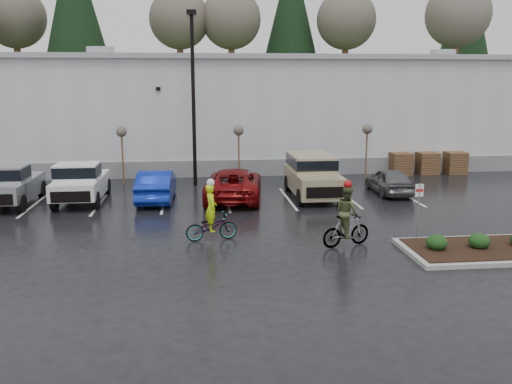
{
  "coord_description": "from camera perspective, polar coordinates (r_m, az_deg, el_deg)",
  "views": [
    {
      "loc": [
        -3.96,
        -17.56,
        5.79
      ],
      "look_at": [
        -1.57,
        3.63,
        1.3
      ],
      "focal_mm": 38.0,
      "sensor_mm": 36.0,
      "label": 1
    }
  ],
  "objects": [
    {
      "name": "warehouse",
      "position": [
        39.81,
        -0.73,
        8.81
      ],
      "size": [
        60.5,
        15.5,
        7.2
      ],
      "color": "silver",
      "rests_on": "ground"
    },
    {
      "name": "sapling_mid",
      "position": [
        30.81,
        -1.84,
        6.18
      ],
      "size": [
        0.6,
        0.6,
        3.2
      ],
      "color": "#4B301E",
      "rests_on": "ground"
    },
    {
      "name": "pickup_silver",
      "position": [
        27.74,
        -24.32,
        0.84
      ],
      "size": [
        2.1,
        5.2,
        1.96
      ],
      "primitive_type": null,
      "color": "#A3A5AB",
      "rests_on": "ground"
    },
    {
      "name": "suv_tan",
      "position": [
        26.91,
        6.03,
        1.64
      ],
      "size": [
        2.2,
        5.1,
        2.06
      ],
      "primitive_type": null,
      "color": "#9B9069",
      "rests_on": "ground"
    },
    {
      "name": "car_blue",
      "position": [
        26.42,
        -10.42,
        0.7
      ],
      "size": [
        1.74,
        4.62,
        1.51
      ],
      "primitive_type": "imported",
      "rotation": [
        0.0,
        0.0,
        3.11
      ],
      "color": "#0D2296",
      "rests_on": "ground"
    },
    {
      "name": "cyclist_hivis",
      "position": [
        19.73,
        -4.72,
        -3.08
      ],
      "size": [
        1.96,
        0.97,
        2.27
      ],
      "rotation": [
        0.0,
        0.0,
        1.75
      ],
      "color": "#3F3F44",
      "rests_on": "ground"
    },
    {
      "name": "cyclist_olive",
      "position": [
        19.16,
        9.5,
        -3.19
      ],
      "size": [
        1.89,
        1.07,
        2.36
      ],
      "rotation": [
        0.0,
        0.0,
        1.89
      ],
      "color": "#3F3F44",
      "rests_on": "ground"
    },
    {
      "name": "sapling_west",
      "position": [
        30.98,
        -13.97,
        5.87
      ],
      "size": [
        0.6,
        0.6,
        3.2
      ],
      "color": "#4B301E",
      "rests_on": "ground"
    },
    {
      "name": "sapling_east",
      "position": [
        32.29,
        11.63,
        6.21
      ],
      "size": [
        0.6,
        0.6,
        3.2
      ],
      "color": "#4B301E",
      "rests_on": "ground"
    },
    {
      "name": "car_red",
      "position": [
        26.25,
        -2.34,
        0.85
      ],
      "size": [
        3.26,
        5.82,
        1.54
      ],
      "primitive_type": "imported",
      "rotation": [
        0.0,
        0.0,
        3.01
      ],
      "color": "maroon",
      "rests_on": "ground"
    },
    {
      "name": "pallet_stack_a",
      "position": [
        34.31,
        14.95,
        2.92
      ],
      "size": [
        1.2,
        1.2,
        1.35
      ],
      "primitive_type": "cube",
      "color": "#4B301E",
      "rests_on": "ground"
    },
    {
      "name": "shrub_a",
      "position": [
        19.14,
        18.5,
        -5.06
      ],
      "size": [
        0.7,
        0.7,
        0.52
      ],
      "primitive_type": "ellipsoid",
      "color": "black",
      "rests_on": "curb_island"
    },
    {
      "name": "wooded_ridge",
      "position": [
        62.75,
        -2.85,
        9.33
      ],
      "size": [
        80.0,
        25.0,
        6.0
      ],
      "primitive_type": "cube",
      "color": "#243B18",
      "rests_on": "ground"
    },
    {
      "name": "ground",
      "position": [
        18.91,
        6.0,
        -6.01
      ],
      "size": [
        120.0,
        120.0,
        0.0
      ],
      "primitive_type": "plane",
      "color": "black",
      "rests_on": "ground"
    },
    {
      "name": "fire_lane_sign",
      "position": [
        19.87,
        16.73,
        -1.37
      ],
      "size": [
        0.3,
        0.05,
        2.2
      ],
      "color": "gray",
      "rests_on": "ground"
    },
    {
      "name": "shrub_b",
      "position": [
        19.82,
        22.45,
        -4.78
      ],
      "size": [
        0.7,
        0.7,
        0.52
      ],
      "primitive_type": "ellipsoid",
      "color": "black",
      "rests_on": "curb_island"
    },
    {
      "name": "pickup_white",
      "position": [
        27.21,
        -17.83,
        1.13
      ],
      "size": [
        2.1,
        5.2,
        1.96
      ],
      "primitive_type": null,
      "color": "silver",
      "rests_on": "ground"
    },
    {
      "name": "pallet_stack_b",
      "position": [
        34.97,
        17.55,
        2.93
      ],
      "size": [
        1.2,
        1.2,
        1.35
      ],
      "primitive_type": "cube",
      "color": "#4B301E",
      "rests_on": "ground"
    },
    {
      "name": "lamppost",
      "position": [
        29.56,
        -6.65,
        11.61
      ],
      "size": [
        0.5,
        1.0,
        9.22
      ],
      "color": "black",
      "rests_on": "ground"
    },
    {
      "name": "pallet_stack_c",
      "position": [
        35.73,
        20.19,
        2.93
      ],
      "size": [
        1.2,
        1.2,
        1.35
      ],
      "primitive_type": "cube",
      "color": "#4B301E",
      "rests_on": "ground"
    },
    {
      "name": "car_grey",
      "position": [
        28.44,
        13.83,
        1.16
      ],
      "size": [
        1.57,
        3.89,
        1.32
      ],
      "primitive_type": "imported",
      "rotation": [
        0.0,
        0.0,
        3.14
      ],
      "color": "#5C5D60",
      "rests_on": "ground"
    }
  ]
}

